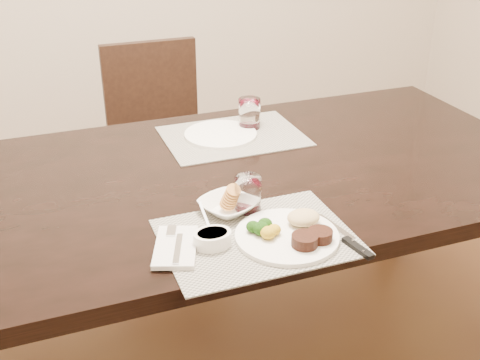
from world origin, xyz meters
name	(u,v)px	position (x,y,z in m)	size (l,w,h in m)	color
dining_table	(229,196)	(0.00, 0.00, 0.67)	(2.00, 1.00, 0.75)	black
chair_far	(159,135)	(0.00, 0.93, 0.50)	(0.42, 0.42, 0.90)	black
placemat_near	(257,237)	(-0.06, -0.37, 0.75)	(0.46, 0.34, 0.00)	gray
placemat_far	(233,136)	(0.10, 0.25, 0.75)	(0.46, 0.34, 0.00)	gray
dinner_plate	(292,233)	(0.02, -0.40, 0.77)	(0.25, 0.25, 0.05)	white
napkin_fork	(176,247)	(-0.26, -0.35, 0.76)	(0.15, 0.20, 0.02)	silver
steak_knife	(352,243)	(0.14, -0.48, 0.76)	(0.04, 0.23, 0.01)	silver
cracker_bowl	(228,205)	(-0.08, -0.23, 0.77)	(0.18, 0.18, 0.06)	white
sauce_ramekin	(212,238)	(-0.17, -0.37, 0.77)	(0.09, 0.14, 0.07)	white
wine_glass_near	(248,195)	(-0.03, -0.24, 0.80)	(0.07, 0.07, 0.09)	white
far_plate	(221,134)	(0.06, 0.26, 0.76)	(0.24, 0.24, 0.01)	white
wine_glass_far	(249,115)	(0.18, 0.30, 0.80)	(0.08, 0.08, 0.10)	white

